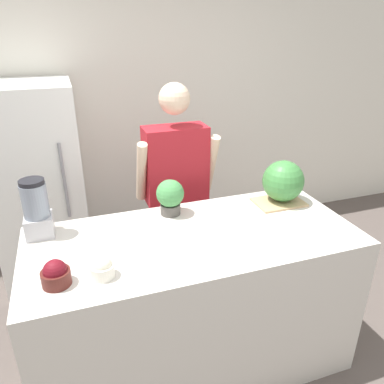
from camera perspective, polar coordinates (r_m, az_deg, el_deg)
The scene contains 10 objects.
wall_back at distance 3.60m, azimuth -9.05°, elevation 12.06°, with size 8.00×0.06×2.60m.
counter_island at distance 2.41m, azimuth 0.33°, elevation -16.32°, with size 1.87×0.83×0.95m.
refrigerator at distance 3.30m, azimuth -22.23°, elevation 0.78°, with size 0.69×0.75×1.65m.
person at distance 2.85m, azimuth -2.41°, elevation -0.33°, with size 0.60×0.27×1.69m.
cutting_board at distance 2.56m, azimuth 13.06°, elevation -1.51°, with size 0.32×0.22×0.01m.
watermelon at distance 2.53m, azimuth 13.72°, elevation 1.64°, with size 0.27×0.27×0.27m.
bowl_cherries at distance 1.84m, azimuth -20.07°, elevation -11.71°, with size 0.13×0.13×0.13m.
bowl_cream at distance 1.84m, azimuth -13.50°, elevation -11.19°, with size 0.12×0.12×0.11m.
blender at distance 2.23m, azimuth -22.61°, elevation -2.46°, with size 0.15×0.15×0.34m.
potted_plant at distance 2.31m, azimuth -3.34°, elevation -0.62°, with size 0.17×0.17×0.23m.
Camera 1 is at (-0.61, -1.31, 2.04)m, focal length 35.00 mm.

